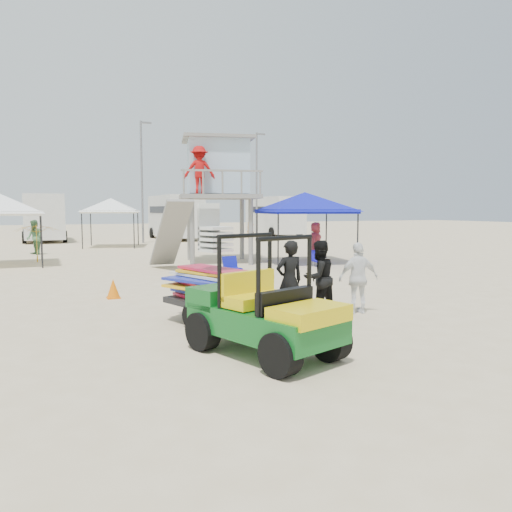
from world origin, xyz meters
name	(u,v)px	position (x,y,z in m)	size (l,w,h in m)	color
ground	(307,359)	(0.00, 0.00, 0.00)	(140.00, 140.00, 0.00)	beige
utility_cart	(264,301)	(-0.52, 0.42, 0.86)	(1.92, 2.70, 1.86)	#0D591C
surf_trailer	(214,281)	(-0.51, 2.76, 0.86)	(1.76, 2.45, 2.11)	black
man_left	(289,281)	(1.00, 2.46, 0.82)	(0.60, 0.39, 1.65)	black
man_mid	(319,278)	(1.85, 2.71, 0.80)	(0.78, 0.61, 1.61)	black
man_right	(358,278)	(2.70, 2.46, 0.78)	(0.91, 0.38, 1.55)	white
lifeguard_tower	(215,171)	(3.39, 13.67, 3.84)	(3.90, 3.90, 5.16)	gray
canopy_blue	(305,196)	(6.70, 11.83, 2.82)	(4.00, 4.00, 3.37)	black
canopy_white_c	(111,201)	(0.56, 24.14, 2.75)	(3.71, 3.71, 3.30)	black
umbrella_b	(37,243)	(-3.57, 16.67, 0.82)	(1.80, 1.83, 1.65)	gold
cone_near	(113,289)	(-1.91, 6.54, 0.25)	(0.34, 0.34, 0.50)	orange
beach_chair_b	(231,266)	(2.49, 9.52, 0.31)	(0.60, 0.65, 0.64)	#0E1399
beach_chair_c	(319,259)	(6.60, 10.46, 0.31)	(0.60, 0.64, 0.64)	#140FAD
rv_mid_left	(43,215)	(-3.00, 31.49, 1.80)	(2.65, 6.50, 3.25)	silver
rv_mid_right	(175,215)	(6.00, 29.99, 1.80)	(2.64, 7.00, 3.25)	silver
rv_far_right	(274,214)	(15.00, 31.49, 1.80)	(2.64, 6.60, 3.25)	silver
light_pole_left	(142,182)	(3.00, 27.00, 4.00)	(0.14, 0.14, 8.00)	slate
light_pole_right	(257,186)	(12.00, 28.50, 4.00)	(0.14, 0.14, 8.00)	slate
distant_beachgoers	(97,239)	(-0.98, 18.11, 0.86)	(19.44, 16.44, 1.73)	#4A7B4C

